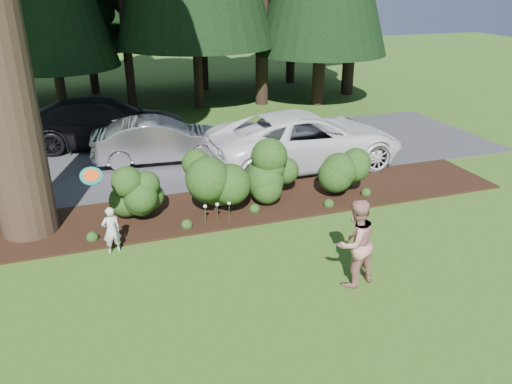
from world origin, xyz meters
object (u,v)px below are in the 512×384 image
(car_dark_suv, at_px, (104,122))
(frisbee, at_px, (91,176))
(child, at_px, (111,230))
(car_silver_wagon, at_px, (160,140))
(adult, at_px, (355,243))
(car_white_suv, at_px, (306,139))

(car_dark_suv, bearing_deg, frisbee, -176.19)
(child, bearing_deg, frisbee, -47.38)
(car_dark_suv, relative_size, frisbee, 12.05)
(car_silver_wagon, distance_m, adult, 8.72)
(car_dark_suv, xyz_separation_m, frisbee, (-0.59, -7.81, 0.90))
(car_silver_wagon, bearing_deg, adult, -159.38)
(child, xyz_separation_m, frisbee, (-0.26, 0.19, 1.23))
(child, distance_m, adult, 5.19)
(child, relative_size, frisbee, 2.25)
(car_white_suv, distance_m, frisbee, 7.47)
(car_silver_wagon, xyz_separation_m, frisbee, (-2.18, -5.42, 1.03))
(child, relative_size, adult, 0.61)
(car_silver_wagon, bearing_deg, car_white_suv, -109.14)
(car_dark_suv, xyz_separation_m, child, (-0.33, -8.00, -0.33))
(car_white_suv, xyz_separation_m, adult, (-1.89, -6.49, 0.00))
(car_white_suv, xyz_separation_m, frisbee, (-6.52, -3.53, 0.88))
(car_white_suv, height_order, car_dark_suv, car_white_suv)
(car_white_suv, bearing_deg, car_silver_wagon, 66.05)
(frisbee, bearing_deg, car_dark_suv, 85.68)
(car_silver_wagon, xyz_separation_m, adult, (2.45, -8.37, 0.15))
(car_white_suv, relative_size, child, 5.70)
(car_white_suv, relative_size, adult, 3.46)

